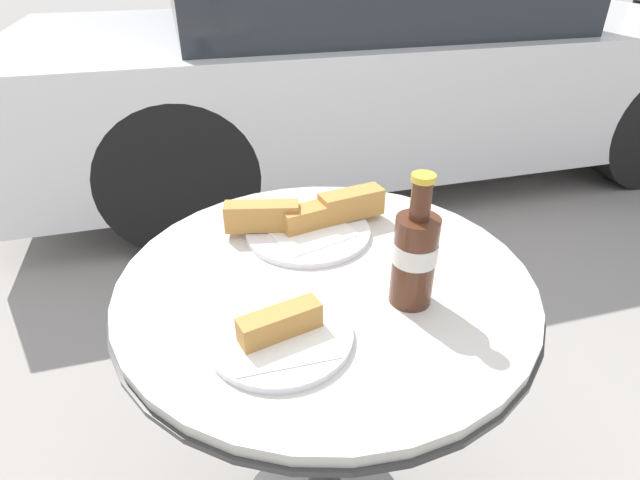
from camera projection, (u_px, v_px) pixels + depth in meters
bistro_table at (325, 356)px, 0.98m from camera, size 0.73×0.73×0.76m
cola_bottle_left at (415, 255)px, 0.77m from camera, size 0.07×0.07×0.22m
lunch_plate_near at (308, 221)px, 0.99m from camera, size 0.33×0.25×0.07m
lunch_plate_far at (280, 332)px, 0.73m from camera, size 0.22×0.22×0.05m
parked_car at (379, 56)px, 3.02m from camera, size 4.19×1.81×1.36m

